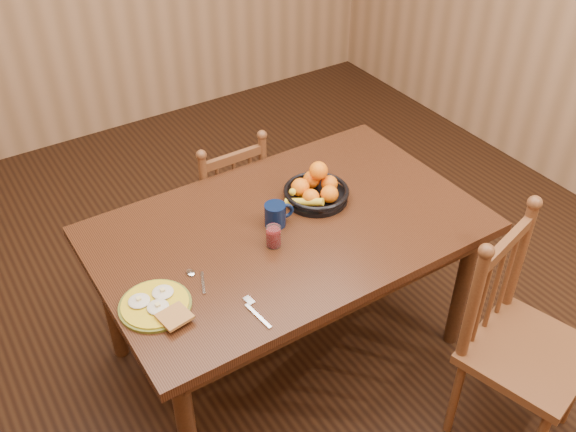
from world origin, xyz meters
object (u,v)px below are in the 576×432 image
breakfast_plate (156,305)px  fruit_bowl (316,190)px  dining_table (288,241)px  chair_near (520,344)px  chair_far (224,207)px  coffee_mug (276,214)px

breakfast_plate → fruit_bowl: 0.89m
dining_table → chair_near: 1.02m
chair_far → breakfast_plate: chair_far is taller
chair_far → breakfast_plate: bearing=49.1°
dining_table → fruit_bowl: 0.26m
dining_table → chair_far: bearing=87.6°
coffee_mug → breakfast_plate: bearing=-164.0°
dining_table → coffee_mug: size_ratio=11.95×
chair_near → coffee_mug: bearing=107.8°
chair_far → chair_near: size_ratio=0.87×
dining_table → chair_near: size_ratio=1.60×
chair_far → coffee_mug: size_ratio=6.48×
dining_table → breakfast_plate: breakfast_plate is taller
chair_far → fruit_bowl: size_ratio=2.99×
chair_near → fruit_bowl: chair_near is taller
coffee_mug → chair_far: bearing=84.1°
chair_far → fruit_bowl: (0.18, -0.56, 0.38)m
coffee_mug → fruit_bowl: fruit_bowl is taller
dining_table → chair_far: 0.70m
dining_table → chair_far: size_ratio=1.85×
dining_table → coffee_mug: 0.15m
chair_near → fruit_bowl: (-0.33, 0.94, 0.31)m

